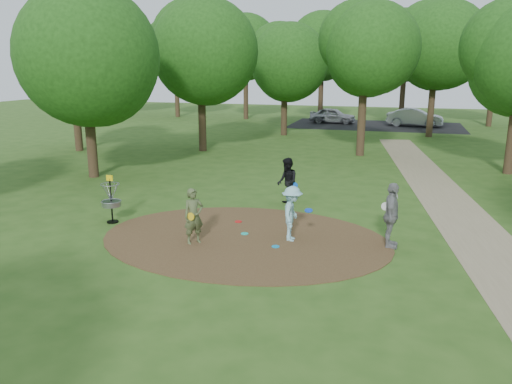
# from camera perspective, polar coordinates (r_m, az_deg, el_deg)

# --- Properties ---
(ground) EXTENTS (100.00, 100.00, 0.00)m
(ground) POSITION_cam_1_polar(r_m,az_deg,el_deg) (14.45, -1.34, -5.36)
(ground) COLOR #2D5119
(ground) RESTS_ON ground
(dirt_clearing) EXTENTS (8.40, 8.40, 0.02)m
(dirt_clearing) POSITION_cam_1_polar(r_m,az_deg,el_deg) (14.45, -1.34, -5.32)
(dirt_clearing) COLOR #47301C
(dirt_clearing) RESTS_ON ground
(footpath) EXTENTS (7.55, 39.89, 0.01)m
(footpath) POSITION_cam_1_polar(r_m,az_deg,el_deg) (15.91, 24.06, -4.76)
(footpath) COLOR #8C7A5B
(footpath) RESTS_ON ground
(parking_lot) EXTENTS (14.00, 8.00, 0.01)m
(parking_lot) POSITION_cam_1_polar(r_m,az_deg,el_deg) (43.29, 13.48, 7.42)
(parking_lot) COLOR black
(parking_lot) RESTS_ON ground
(player_observer_with_disc) EXTENTS (0.67, 0.68, 1.58)m
(player_observer_with_disc) POSITION_cam_1_polar(r_m,az_deg,el_deg) (13.95, -7.13, -2.77)
(player_observer_with_disc) COLOR #4C5A34
(player_observer_with_disc) RESTS_ON ground
(player_throwing_with_disc) EXTENTS (0.92, 1.06, 1.59)m
(player_throwing_with_disc) POSITION_cam_1_polar(r_m,az_deg,el_deg) (14.11, 4.14, -2.49)
(player_throwing_with_disc) COLOR #8ECAD4
(player_throwing_with_disc) RESTS_ON ground
(player_walking_with_disc) EXTENTS (0.95, 1.04, 1.72)m
(player_walking_with_disc) POSITION_cam_1_polar(r_m,az_deg,el_deg) (17.61, 3.58, 1.13)
(player_walking_with_disc) COLOR black
(player_walking_with_disc) RESTS_ON ground
(player_waiting_with_disc) EXTENTS (0.52, 1.07, 1.81)m
(player_waiting_with_disc) POSITION_cam_1_polar(r_m,az_deg,el_deg) (14.01, 15.21, -2.60)
(player_waiting_with_disc) COLOR gray
(player_waiting_with_disc) RESTS_ON ground
(disc_ground_cyan) EXTENTS (0.22, 0.22, 0.02)m
(disc_ground_cyan) POSITION_cam_1_polar(r_m,az_deg,el_deg) (14.79, -1.31, -4.78)
(disc_ground_cyan) COLOR #18C3B1
(disc_ground_cyan) RESTS_ON dirt_clearing
(disc_ground_blue) EXTENTS (0.22, 0.22, 0.02)m
(disc_ground_blue) POSITION_cam_1_polar(r_m,az_deg,el_deg) (13.77, 2.25, -6.24)
(disc_ground_blue) COLOR #0C8CCD
(disc_ground_blue) RESTS_ON dirt_clearing
(disc_ground_red) EXTENTS (0.22, 0.22, 0.02)m
(disc_ground_red) POSITION_cam_1_polar(r_m,az_deg,el_deg) (15.91, -2.03, -3.40)
(disc_ground_red) COLOR red
(disc_ground_red) RESTS_ON dirt_clearing
(car_left) EXTENTS (4.01, 1.77, 1.34)m
(car_left) POSITION_cam_1_polar(r_m,az_deg,el_deg) (44.15, 8.76, 8.63)
(car_left) COLOR #999AA0
(car_left) RESTS_ON ground
(car_right) EXTENTS (4.57, 1.94, 1.47)m
(car_right) POSITION_cam_1_polar(r_m,az_deg,el_deg) (43.33, 17.69, 8.11)
(car_right) COLOR #95989C
(car_right) RESTS_ON ground
(disc_golf_basket) EXTENTS (0.63, 0.63, 1.54)m
(disc_golf_basket) POSITION_cam_1_polar(r_m,az_deg,el_deg) (16.33, -16.26, -0.42)
(disc_golf_basket) COLOR black
(disc_golf_basket) RESTS_ON ground
(tree_ring) EXTENTS (37.34, 45.39, 8.96)m
(tree_ring) POSITION_cam_1_polar(r_m,az_deg,el_deg) (22.16, 12.49, 14.90)
(tree_ring) COLOR #332316
(tree_ring) RESTS_ON ground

